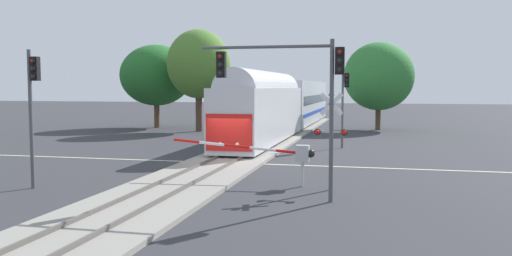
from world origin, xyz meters
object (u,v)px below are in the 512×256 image
crossing_signal_mast (331,130)px  elm_centre_background (379,76)px  commuter_train (287,103)px  traffic_signal_near_right (293,79)px  traffic_signal_near_left (33,96)px  pine_left_background (156,75)px  traffic_signal_far_side (344,95)px  crossing_gate_near (285,153)px  oak_behind_train (198,64)px

crossing_signal_mast → elm_centre_background: (1.99, 31.74, 2.79)m
commuter_train → traffic_signal_near_right: bearing=-79.9°
traffic_signal_near_left → pine_left_background: size_ratio=0.67×
traffic_signal_far_side → pine_left_background: (-20.39, 14.20, 1.77)m
traffic_signal_near_left → commuter_train: bearing=78.7°
traffic_signal_near_right → elm_centre_background: elm_centre_background is taller
commuter_train → traffic_signal_near_left: (-5.82, -29.23, 1.13)m
traffic_signal_far_side → crossing_signal_mast: bearing=-88.6°
traffic_signal_near_left → elm_centre_background: 37.06m
crossing_gate_near → elm_centre_background: size_ratio=0.74×
crossing_gate_near → oak_behind_train: oak_behind_train is taller
traffic_signal_far_side → traffic_signal_near_right: traffic_signal_near_right is taller
traffic_signal_far_side → traffic_signal_near_right: 17.63m
pine_left_background → elm_centre_background: bearing=5.7°
crossing_gate_near → traffic_signal_far_side: bearing=83.6°
oak_behind_train → pine_left_background: size_ratio=1.12×
commuter_train → pine_left_background: bearing=169.3°
crossing_gate_near → pine_left_background: bearing=122.9°
traffic_signal_near_right → elm_centre_background: 34.20m
traffic_signal_near_right → pine_left_background: size_ratio=0.70×
crossing_gate_near → elm_centre_background: 31.71m
commuter_train → elm_centre_background: size_ratio=4.90×
crossing_signal_mast → elm_centre_background: size_ratio=0.48×
crossing_gate_near → crossing_signal_mast: crossing_signal_mast is taller
crossing_gate_near → traffic_signal_far_side: (1.67, 14.76, 2.27)m
crossing_signal_mast → traffic_signal_near_right: 3.32m
commuter_train → traffic_signal_far_side: size_ratio=7.67×
elm_centre_background → crossing_gate_near: bearing=-97.4°
crossing_gate_near → traffic_signal_near_left: bearing=-163.7°
crossing_gate_near → pine_left_background: (-18.72, 28.96, 4.05)m
commuter_train → traffic_signal_near_left: size_ratio=7.29×
commuter_train → crossing_gate_near: (4.37, -26.25, -1.33)m
commuter_train → traffic_signal_near_right: size_ratio=7.05×
elm_centre_background → oak_behind_train: size_ratio=0.89×
elm_centre_background → pine_left_background: bearing=-174.3°
traffic_signal_near_right → crossing_gate_near: bearing=106.1°
pine_left_background → crossing_gate_near: bearing=-57.1°
traffic_signal_far_side → elm_centre_background: bearing=81.8°
commuter_train → traffic_signal_far_side: bearing=-62.3°
elm_centre_background → pine_left_background: (-22.75, -2.25, 0.16)m
traffic_signal_far_side → elm_centre_background: elm_centre_background is taller
oak_behind_train → traffic_signal_near_left: bearing=-84.7°
traffic_signal_near_left → pine_left_background: (-8.53, 31.94, 1.58)m
crossing_signal_mast → traffic_signal_near_right: size_ratio=0.69×
crossing_gate_near → pine_left_background: 34.72m
crossing_gate_near → oak_behind_train: bearing=116.7°
traffic_signal_near_right → traffic_signal_far_side: bearing=87.2°
crossing_gate_near → elm_centre_background: bearing=82.6°
traffic_signal_near_left → pine_left_background: bearing=105.0°
traffic_signal_near_left → oak_behind_train: size_ratio=0.60×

